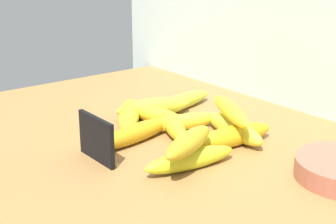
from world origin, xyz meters
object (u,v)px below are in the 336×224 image
banana_3 (154,115)px  banana_8 (233,136)px  banana_1 (190,159)px  banana_9 (129,116)px  chalkboard_sign (97,141)px  banana_7 (136,133)px  banana_6 (185,122)px  banana_5 (234,129)px  banana_2 (180,102)px  banana_4 (173,125)px  banana_0 (153,108)px  banana_10 (189,142)px  banana_11 (230,110)px

banana_3 → banana_8: bearing=10.7°
banana_1 → banana_9: (-25.38, 4.18, 0.34)cm
chalkboard_sign → banana_7: (-3.17, 10.52, -1.95)cm
banana_6 → banana_9: banana_9 is taller
banana_7 → banana_9: size_ratio=0.95×
banana_1 → banana_7: bearing=-178.8°
banana_5 → banana_9: bearing=-147.4°
banana_1 → banana_2: bearing=143.5°
banana_8 → banana_9: size_ratio=0.93×
banana_3 → banana_7: (7.28, -9.86, 0.08)cm
banana_4 → banana_6: banana_4 is taller
banana_7 → chalkboard_sign: bearing=-73.2°
banana_4 → banana_5: bearing=39.6°
banana_8 → banana_5: bearing=131.5°
banana_3 → banana_6: bearing=19.0°
chalkboard_sign → banana_2: (-13.92, 30.93, -2.00)cm
banana_0 → banana_6: banana_0 is taller
banana_1 → banana_6: size_ratio=1.04×
chalkboard_sign → banana_8: size_ratio=0.58×
banana_4 → banana_5: 12.71cm
chalkboard_sign → banana_2: bearing=114.2°
banana_1 → banana_2: (-27.13, 20.06, 0.03)cm
banana_2 → banana_4: (11.47, -11.51, 0.04)cm
banana_6 → banana_5: bearing=23.9°
banana_5 → banana_10: banana_10 is taller
chalkboard_sign → banana_9: bearing=129.0°
banana_3 → chalkboard_sign: bearing=-62.9°
banana_1 → banana_11: bearing=112.5°
banana_3 → banana_11: size_ratio=0.94×
banana_2 → banana_1: bearing=-36.5°
banana_2 → banana_8: (24.12, -6.64, 0.22)cm
banana_3 → banana_4: 8.05cm
banana_4 → banana_9: bearing=-155.8°
chalkboard_sign → banana_7: bearing=106.8°
banana_10 → banana_6: bearing=141.8°
banana_8 → banana_11: 6.00cm
banana_3 → banana_6: (7.60, 2.62, -0.14)cm
chalkboard_sign → banana_4: size_ratio=0.61×
banana_2 → banana_3: 11.11cm
banana_0 → banana_4: banana_0 is taller
banana_4 → banana_3: bearing=173.2°
banana_8 → banana_9: bearing=-157.5°
banana_8 → banana_2: bearing=164.6°
banana_0 → banana_1: (26.86, -11.77, -0.35)cm
banana_5 → banana_11: size_ratio=0.94×
banana_3 → banana_11: (16.90, 6.80, 3.94)cm
banana_6 → banana_7: banana_7 is taller
banana_2 → banana_10: size_ratio=1.34×
chalkboard_sign → banana_2: chalkboard_sign is taller
banana_0 → banana_9: same height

